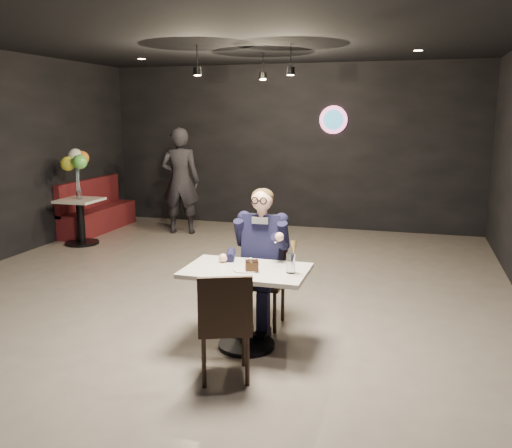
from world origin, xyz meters
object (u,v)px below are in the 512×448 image
(main_table, at_px, (246,308))
(chair_far, at_px, (263,281))
(seated_man, at_px, (263,256))
(passerby, at_px, (180,181))
(sundae_glass, at_px, (291,263))
(booth_bench, at_px, (98,205))
(chair_near, at_px, (224,323))
(side_table, at_px, (81,221))
(balloon_vase, at_px, (79,195))

(main_table, xyz_separation_m, chair_far, (0.00, 0.55, 0.09))
(seated_man, xyz_separation_m, passerby, (-2.56, 3.76, 0.22))
(chair_far, xyz_separation_m, sundae_glass, (0.41, -0.57, 0.38))
(sundae_glass, distance_m, booth_bench, 6.10)
(chair_near, distance_m, seated_man, 1.18)
(booth_bench, bearing_deg, chair_near, -48.80)
(sundae_glass, bearing_deg, main_table, 176.91)
(chair_far, distance_m, booth_bench, 5.40)
(chair_near, distance_m, passerby, 5.56)
(side_table, height_order, balloon_vase, balloon_vase)
(seated_man, xyz_separation_m, booth_bench, (-4.09, 3.52, -0.25))
(chair_far, relative_size, balloon_vase, 6.61)
(seated_man, xyz_separation_m, balloon_vase, (-3.79, 2.52, 0.10))
(chair_near, bearing_deg, booth_bench, 109.06)
(sundae_glass, bearing_deg, passerby, 124.40)
(seated_man, relative_size, passerby, 0.77)
(chair_far, height_order, sundae_glass, sundae_glass)
(seated_man, xyz_separation_m, side_table, (-3.79, 2.52, -0.33))
(chair_far, height_order, side_table, chair_far)
(balloon_vase, distance_m, passerby, 1.75)
(balloon_vase, bearing_deg, seated_man, -33.66)
(seated_man, relative_size, sundae_glass, 8.14)
(booth_bench, xyz_separation_m, side_table, (0.30, -1.00, -0.08))
(seated_man, distance_m, side_table, 4.56)
(main_table, xyz_separation_m, chair_near, (0.00, -0.60, 0.09))
(sundae_glass, bearing_deg, booth_bench, 137.70)
(chair_near, relative_size, seated_man, 0.64)
(seated_man, height_order, booth_bench, seated_man)
(sundae_glass, distance_m, passerby, 5.26)
(sundae_glass, relative_size, side_table, 0.23)
(chair_near, height_order, sundae_glass, sundae_glass)
(chair_near, distance_m, sundae_glass, 0.80)
(chair_near, relative_size, balloon_vase, 6.61)
(side_table, height_order, passerby, passerby)
(main_table, relative_size, chair_far, 1.20)
(chair_near, xyz_separation_m, balloon_vase, (-3.79, 3.67, 0.36))
(balloon_vase, relative_size, passerby, 0.07)
(chair_near, height_order, passerby, passerby)
(booth_bench, bearing_deg, passerby, 8.90)
(booth_bench, bearing_deg, sundae_glass, -42.30)
(booth_bench, xyz_separation_m, passerby, (1.53, 0.24, 0.47))
(chair_near, xyz_separation_m, sundae_glass, (0.41, 0.58, 0.38))
(booth_bench, height_order, passerby, passerby)
(seated_man, bearing_deg, passerby, 124.19)
(sundae_glass, relative_size, booth_bench, 0.09)
(side_table, bearing_deg, balloon_vase, 0.00)
(seated_man, height_order, side_table, seated_man)
(chair_far, xyz_separation_m, booth_bench, (-4.09, 3.52, 0.01))
(chair_far, bearing_deg, booth_bench, 139.25)
(chair_far, distance_m, passerby, 4.58)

